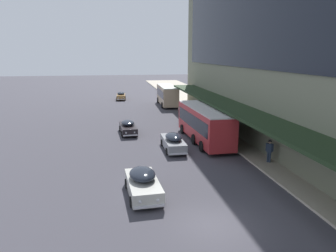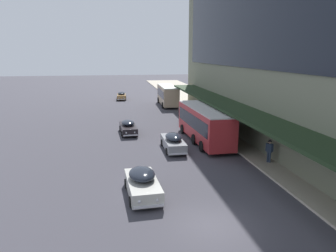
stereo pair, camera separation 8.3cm
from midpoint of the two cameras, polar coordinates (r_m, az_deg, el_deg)
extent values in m
plane|color=#3F3D45|center=(17.92, 7.65, -16.67)|extent=(240.00, 240.00, 0.00)
cube|color=#1D2F1A|center=(19.35, 26.42, -3.94)|extent=(3.20, 72.00, 0.24)
cube|color=#B1292D|center=(32.88, 6.23, 0.42)|extent=(2.95, 10.96, 2.97)
cube|color=black|center=(32.80, 6.24, 1.03)|extent=(2.96, 10.09, 1.31)
cube|color=silver|center=(32.59, 6.29, 3.06)|extent=(2.85, 10.95, 0.12)
cube|color=black|center=(37.81, 3.71, 3.96)|extent=(1.29, 0.10, 0.36)
cylinder|color=black|center=(36.28, 2.44, -0.52)|extent=(0.28, 1.01, 1.00)
cylinder|color=black|center=(36.99, 6.32, -0.33)|extent=(0.28, 1.01, 1.00)
cylinder|color=black|center=(29.70, 5.80, -3.55)|extent=(0.28, 1.01, 1.00)
cylinder|color=black|center=(30.56, 10.43, -3.23)|extent=(0.28, 1.01, 1.00)
cylinder|color=black|center=(32.06, 4.43, -2.31)|extent=(0.28, 1.01, 1.00)
cylinder|color=black|center=(32.86, 8.75, -2.06)|extent=(0.28, 1.01, 1.00)
cube|color=tan|center=(55.59, -0.17, 5.42)|extent=(2.66, 9.10, 2.86)
cube|color=black|center=(55.55, -0.17, 5.77)|extent=(2.68, 8.37, 1.26)
cube|color=silver|center=(55.43, -0.17, 6.94)|extent=(2.56, 9.09, 0.12)
cube|color=black|center=(59.95, -0.81, 7.08)|extent=(1.23, 0.09, 0.36)
cylinder|color=black|center=(58.62, -1.80, 4.52)|extent=(0.27, 1.01, 1.00)
cylinder|color=black|center=(58.96, 0.58, 4.58)|extent=(0.27, 1.01, 1.00)
cylinder|color=black|center=(52.85, -1.04, 3.64)|extent=(0.27, 1.01, 1.00)
cylinder|color=black|center=(53.23, 1.60, 3.70)|extent=(0.27, 1.01, 1.00)
cube|color=black|center=(36.39, -7.02, -0.42)|extent=(1.83, 4.51, 0.74)
ellipsoid|color=#1E232D|center=(36.47, -7.08, 0.58)|extent=(1.53, 2.51, 0.52)
cube|color=silver|center=(34.24, -6.62, -1.62)|extent=(1.53, 0.20, 0.14)
cube|color=silver|center=(38.64, -7.36, 0.00)|extent=(1.53, 0.20, 0.14)
sphere|color=silver|center=(34.25, -5.90, -1.13)|extent=(0.18, 0.18, 0.18)
sphere|color=silver|center=(34.16, -7.37, -1.20)|extent=(0.18, 0.18, 0.18)
cylinder|color=black|center=(35.20, -5.48, -1.28)|extent=(0.17, 0.65, 0.64)
cylinder|color=black|center=(35.05, -8.08, -1.41)|extent=(0.17, 0.65, 0.64)
cylinder|color=black|center=(37.86, -6.02, -0.30)|extent=(0.17, 0.65, 0.64)
cylinder|color=black|center=(37.72, -8.44, -0.42)|extent=(0.17, 0.65, 0.64)
cube|color=beige|center=(20.76, -4.48, -10.39)|extent=(2.07, 4.57, 0.83)
ellipsoid|color=#1E232D|center=(20.70, -4.61, -8.33)|extent=(1.74, 2.55, 0.65)
cube|color=silver|center=(18.81, -3.39, -13.81)|extent=(1.74, 0.21, 0.14)
cube|color=silver|center=(22.96, -5.33, -8.81)|extent=(1.74, 0.21, 0.14)
sphere|color=silver|center=(18.78, -1.87, -12.77)|extent=(0.18, 0.18, 0.18)
sphere|color=silver|center=(18.63, -4.99, -13.03)|extent=(0.18, 0.18, 0.18)
cylinder|color=black|center=(19.78, -1.16, -12.56)|extent=(0.17, 0.65, 0.64)
cylinder|color=black|center=(19.53, -6.57, -13.00)|extent=(0.17, 0.65, 0.64)
cylinder|color=black|center=(22.28, -2.65, -9.59)|extent=(0.17, 0.65, 0.64)
cylinder|color=black|center=(22.06, -7.40, -9.92)|extent=(0.17, 0.65, 0.64)
cube|color=olive|center=(63.51, -8.22, 5.11)|extent=(1.76, 4.38, 0.75)
ellipsoid|color=#1E232D|center=(63.65, -8.24, 5.68)|extent=(1.50, 2.43, 0.50)
cube|color=silver|center=(61.35, -8.23, 4.64)|extent=(1.53, 0.18, 0.14)
cube|color=silver|center=(65.73, -8.21, 5.17)|extent=(1.53, 0.18, 0.14)
sphere|color=silver|center=(61.34, -7.82, 4.91)|extent=(0.18, 0.18, 0.18)
sphere|color=silver|center=(61.35, -8.65, 4.89)|extent=(0.18, 0.18, 0.18)
cylinder|color=black|center=(62.21, -7.48, 4.73)|extent=(0.16, 0.64, 0.64)
cylinder|color=black|center=(62.23, -8.96, 4.68)|extent=(0.16, 0.64, 0.64)
cylinder|color=black|center=(64.87, -7.50, 5.04)|extent=(0.16, 0.64, 0.64)
cylinder|color=black|center=(64.88, -8.92, 5.00)|extent=(0.16, 0.64, 0.64)
cube|color=gray|center=(30.09, 0.82, -3.03)|extent=(1.67, 4.73, 0.80)
ellipsoid|color=#1E232D|center=(29.68, 0.91, -1.88)|extent=(1.47, 2.60, 0.63)
cube|color=silver|center=(32.44, 0.04, -2.33)|extent=(1.58, 0.12, 0.14)
cube|color=silver|center=(27.89, 1.73, -4.85)|extent=(1.58, 0.12, 0.14)
sphere|color=silver|center=(32.27, -0.75, -1.86)|extent=(0.18, 0.18, 0.18)
sphere|color=silver|center=(32.42, 0.85, -1.79)|extent=(0.18, 0.18, 0.18)
cylinder|color=black|center=(31.43, -1.16, -2.92)|extent=(0.14, 0.64, 0.64)
cylinder|color=black|center=(31.71, 1.81, -2.79)|extent=(0.14, 0.64, 0.64)
cylinder|color=black|center=(28.65, -0.28, -4.47)|extent=(0.14, 0.64, 0.64)
cylinder|color=black|center=(28.96, 2.97, -4.30)|extent=(0.14, 0.64, 0.64)
cylinder|color=#233045|center=(27.52, 17.24, -5.22)|extent=(0.16, 0.16, 0.85)
cylinder|color=#233045|center=(27.55, 16.91, -5.18)|extent=(0.16, 0.16, 0.85)
cube|color=#233045|center=(27.32, 17.18, -3.65)|extent=(0.46, 0.44, 0.70)
cylinder|color=#233045|center=(27.26, 17.72, -3.65)|extent=(0.10, 0.10, 0.63)
cylinder|color=#233045|center=(27.36, 16.65, -3.51)|extent=(0.10, 0.10, 0.63)
sphere|color=tan|center=(27.20, 17.24, -2.72)|extent=(0.22, 0.22, 0.22)
cylinder|color=black|center=(27.18, 17.25, -2.56)|extent=(0.33, 0.33, 0.02)
cylinder|color=black|center=(27.16, 17.26, -2.44)|extent=(0.21, 0.21, 0.12)
camera|label=1|loc=(0.04, -90.08, -0.02)|focal=35.00mm
camera|label=2|loc=(0.04, 89.92, 0.02)|focal=35.00mm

